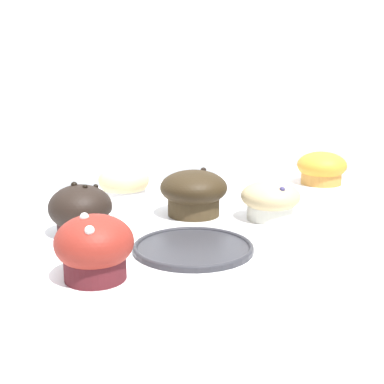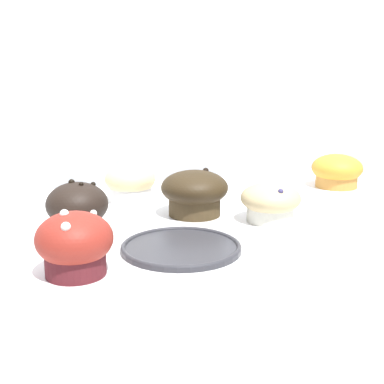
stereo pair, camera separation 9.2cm
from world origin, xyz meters
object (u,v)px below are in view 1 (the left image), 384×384
(muffin_front_left, at_px, (94,248))
(muffin_front_right, at_px, (194,192))
(muffin_back_center, at_px, (322,168))
(muffin_front_center, at_px, (80,211))
(muffin_back_right, at_px, (270,200))
(serving_plate, at_px, (193,247))
(muffin_back_left, at_px, (124,184))

(muffin_front_left, relative_size, muffin_front_right, 0.83)
(muffin_front_right, xyz_separation_m, muffin_back_center, (0.36, 0.10, -0.01))
(muffin_front_center, xyz_separation_m, muffin_back_right, (0.31, -0.06, -0.00))
(muffin_front_left, height_order, muffin_back_center, muffin_front_left)
(muffin_front_center, xyz_separation_m, muffin_front_left, (-0.03, -0.18, 0.00))
(muffin_back_right, height_order, muffin_back_center, muffin_back_center)
(muffin_front_right, bearing_deg, muffin_back_center, 15.35)
(muffin_back_right, relative_size, muffin_back_center, 0.94)
(muffin_front_center, height_order, muffin_back_right, muffin_front_center)
(muffin_back_center, bearing_deg, serving_plate, -149.34)
(muffin_front_center, height_order, muffin_back_center, muffin_front_center)
(muffin_back_left, distance_m, serving_plate, 0.30)
(muffin_front_right, distance_m, muffin_back_center, 0.38)
(serving_plate, bearing_deg, muffin_front_center, 130.56)
(muffin_front_center, xyz_separation_m, muffin_back_center, (0.57, 0.12, -0.00))
(muffin_front_left, height_order, serving_plate, muffin_front_left)
(muffin_back_left, bearing_deg, muffin_front_left, -114.58)
(muffin_back_right, relative_size, muffin_front_right, 0.86)
(serving_plate, bearing_deg, muffin_front_left, -166.02)
(muffin_back_right, relative_size, muffin_front_left, 1.04)
(muffin_back_right, bearing_deg, muffin_back_center, 34.92)
(muffin_front_right, bearing_deg, muffin_back_left, 121.84)
(muffin_back_left, relative_size, muffin_front_left, 0.98)
(muffin_back_left, distance_m, muffin_back_right, 0.28)
(muffin_front_center, height_order, serving_plate, muffin_front_center)
(muffin_front_left, bearing_deg, muffin_back_center, 26.76)
(muffin_front_right, height_order, serving_plate, muffin_front_right)
(muffin_back_left, distance_m, muffin_front_right, 0.16)
(muffin_back_right, height_order, serving_plate, muffin_back_right)
(muffin_back_right, xyz_separation_m, muffin_back_center, (0.26, 0.18, 0.00))
(muffin_front_center, relative_size, muffin_front_left, 1.01)
(muffin_front_left, relative_size, serving_plate, 0.56)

